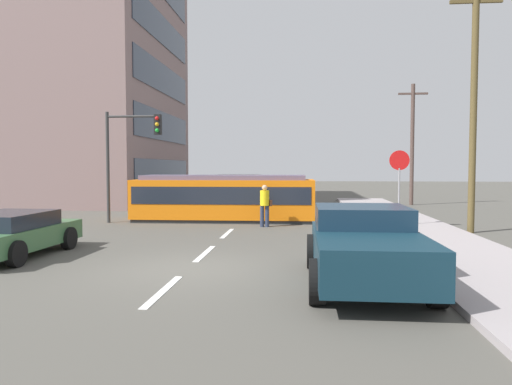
{
  "coord_description": "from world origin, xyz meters",
  "views": [
    {
      "loc": [
        2.63,
        -10.84,
        2.38
      ],
      "look_at": [
        0.77,
        8.74,
        1.33
      ],
      "focal_mm": 33.54,
      "sensor_mm": 36.0,
      "label": 1
    }
  ],
  "objects_px": {
    "utility_pole_mid": "(412,142)",
    "city_bus": "(235,189)",
    "utility_pole_near": "(474,105)",
    "stop_sign": "(399,172)",
    "streetcar_tram": "(224,197)",
    "pedestrian_crossing": "(265,203)",
    "parked_sedan_near": "(10,233)",
    "traffic_light_mast": "(129,145)",
    "pickup_truck_parked": "(365,245)"
  },
  "relations": [
    {
      "from": "utility_pole_mid",
      "to": "stop_sign",
      "type": "bearing_deg",
      "value": -104.76
    },
    {
      "from": "parked_sedan_near",
      "to": "utility_pole_mid",
      "type": "xyz_separation_m",
      "value": [
        14.56,
        18.84,
        3.32
      ]
    },
    {
      "from": "parked_sedan_near",
      "to": "stop_sign",
      "type": "xyz_separation_m",
      "value": [
        11.42,
        6.92,
        1.57
      ]
    },
    {
      "from": "city_bus",
      "to": "traffic_light_mast",
      "type": "distance_m",
      "value": 9.3
    },
    {
      "from": "parked_sedan_near",
      "to": "streetcar_tram",
      "type": "bearing_deg",
      "value": 64.45
    },
    {
      "from": "pickup_truck_parked",
      "to": "parked_sedan_near",
      "type": "xyz_separation_m",
      "value": [
        -8.95,
        2.13,
        -0.17
      ]
    },
    {
      "from": "streetcar_tram",
      "to": "traffic_light_mast",
      "type": "bearing_deg",
      "value": -163.14
    },
    {
      "from": "pedestrian_crossing",
      "to": "traffic_light_mast",
      "type": "height_order",
      "value": "traffic_light_mast"
    },
    {
      "from": "streetcar_tram",
      "to": "utility_pole_near",
      "type": "height_order",
      "value": "utility_pole_near"
    },
    {
      "from": "utility_pole_near",
      "to": "parked_sedan_near",
      "type": "bearing_deg",
      "value": -156.65
    },
    {
      "from": "traffic_light_mast",
      "to": "utility_pole_mid",
      "type": "bearing_deg",
      "value": 38.01
    },
    {
      "from": "pickup_truck_parked",
      "to": "stop_sign",
      "type": "xyz_separation_m",
      "value": [
        2.47,
        9.06,
        1.4
      ]
    },
    {
      "from": "city_bus",
      "to": "pickup_truck_parked",
      "type": "relative_size",
      "value": 1.13
    },
    {
      "from": "streetcar_tram",
      "to": "utility_pole_mid",
      "type": "xyz_separation_m",
      "value": [
        10.28,
        9.88,
        2.9
      ]
    },
    {
      "from": "traffic_light_mast",
      "to": "utility_pole_mid",
      "type": "height_order",
      "value": "utility_pole_mid"
    },
    {
      "from": "pickup_truck_parked",
      "to": "parked_sedan_near",
      "type": "bearing_deg",
      "value": 166.59
    },
    {
      "from": "utility_pole_mid",
      "to": "city_bus",
      "type": "bearing_deg",
      "value": -166.16
    },
    {
      "from": "traffic_light_mast",
      "to": "utility_pole_mid",
      "type": "distance_m",
      "value": 17.97
    },
    {
      "from": "streetcar_tram",
      "to": "pickup_truck_parked",
      "type": "relative_size",
      "value": 1.58
    },
    {
      "from": "pickup_truck_parked",
      "to": "utility_pole_mid",
      "type": "xyz_separation_m",
      "value": [
        5.61,
        20.97,
        3.15
      ]
    },
    {
      "from": "utility_pole_mid",
      "to": "streetcar_tram",
      "type": "bearing_deg",
      "value": -136.13
    },
    {
      "from": "stop_sign",
      "to": "utility_pole_near",
      "type": "distance_m",
      "value": 3.51
    },
    {
      "from": "streetcar_tram",
      "to": "stop_sign",
      "type": "xyz_separation_m",
      "value": [
        7.14,
        -2.03,
        1.15
      ]
    },
    {
      "from": "utility_pole_near",
      "to": "utility_pole_mid",
      "type": "distance_m",
      "value": 12.92
    },
    {
      "from": "parked_sedan_near",
      "to": "utility_pole_near",
      "type": "relative_size",
      "value": 0.48
    },
    {
      "from": "pickup_truck_parked",
      "to": "utility_pole_near",
      "type": "relative_size",
      "value": 0.57
    },
    {
      "from": "city_bus",
      "to": "parked_sedan_near",
      "type": "distance_m",
      "value": 16.61
    },
    {
      "from": "streetcar_tram",
      "to": "utility_pole_mid",
      "type": "distance_m",
      "value": 14.55
    },
    {
      "from": "pickup_truck_parked",
      "to": "utility_pole_near",
      "type": "xyz_separation_m",
      "value": [
        4.84,
        8.09,
        3.8
      ]
    },
    {
      "from": "streetcar_tram",
      "to": "utility_pole_near",
      "type": "relative_size",
      "value": 0.9
    },
    {
      "from": "utility_pole_mid",
      "to": "pickup_truck_parked",
      "type": "bearing_deg",
      "value": -104.98
    },
    {
      "from": "pedestrian_crossing",
      "to": "utility_pole_mid",
      "type": "height_order",
      "value": "utility_pole_mid"
    },
    {
      "from": "streetcar_tram",
      "to": "utility_pole_mid",
      "type": "height_order",
      "value": "utility_pole_mid"
    },
    {
      "from": "streetcar_tram",
      "to": "pedestrian_crossing",
      "type": "relative_size",
      "value": 4.75
    },
    {
      "from": "pickup_truck_parked",
      "to": "parked_sedan_near",
      "type": "relative_size",
      "value": 1.18
    },
    {
      "from": "parked_sedan_near",
      "to": "traffic_light_mast",
      "type": "bearing_deg",
      "value": 86.94
    },
    {
      "from": "city_bus",
      "to": "utility_pole_near",
      "type": "relative_size",
      "value": 0.64
    },
    {
      "from": "pedestrian_crossing",
      "to": "traffic_light_mast",
      "type": "bearing_deg",
      "value": 172.02
    },
    {
      "from": "parked_sedan_near",
      "to": "utility_pole_mid",
      "type": "height_order",
      "value": "utility_pole_mid"
    },
    {
      "from": "streetcar_tram",
      "to": "pedestrian_crossing",
      "type": "xyz_separation_m",
      "value": [
        1.95,
        -1.99,
        -0.1
      ]
    },
    {
      "from": "stop_sign",
      "to": "pedestrian_crossing",
      "type": "bearing_deg",
      "value": 179.52
    },
    {
      "from": "stop_sign",
      "to": "traffic_light_mast",
      "type": "distance_m",
      "value": 11.1
    },
    {
      "from": "pickup_truck_parked",
      "to": "stop_sign",
      "type": "height_order",
      "value": "stop_sign"
    },
    {
      "from": "streetcar_tram",
      "to": "parked_sedan_near",
      "type": "relative_size",
      "value": 1.87
    },
    {
      "from": "stop_sign",
      "to": "utility_pole_mid",
      "type": "height_order",
      "value": "utility_pole_mid"
    },
    {
      "from": "city_bus",
      "to": "pedestrian_crossing",
      "type": "relative_size",
      "value": 3.37
    },
    {
      "from": "pedestrian_crossing",
      "to": "stop_sign",
      "type": "height_order",
      "value": "stop_sign"
    },
    {
      "from": "streetcar_tram",
      "to": "stop_sign",
      "type": "bearing_deg",
      "value": -15.86
    },
    {
      "from": "utility_pole_near",
      "to": "utility_pole_mid",
      "type": "height_order",
      "value": "utility_pole_near"
    },
    {
      "from": "pedestrian_crossing",
      "to": "parked_sedan_near",
      "type": "bearing_deg",
      "value": -131.81
    }
  ]
}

